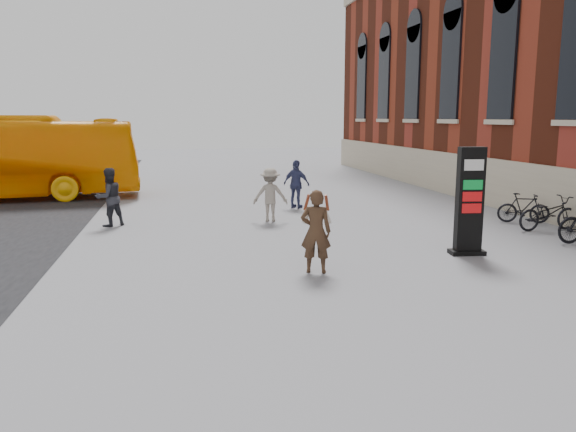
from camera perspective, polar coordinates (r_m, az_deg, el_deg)
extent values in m
plane|color=#9E9EA3|center=(11.64, -0.14, -6.55)|extent=(100.00, 100.00, 0.00)
cube|color=beige|center=(20.65, 23.10, 2.47)|extent=(0.18, 44.00, 1.80)
cube|color=black|center=(14.25, 17.96, 1.42)|extent=(0.65, 0.33, 2.62)
cube|color=black|center=(14.48, 17.69, -3.51)|extent=(0.88, 0.51, 0.10)
cube|color=white|center=(14.15, 18.15, 5.00)|extent=(0.50, 0.34, 0.26)
cube|color=#0A7D2E|center=(14.19, 18.05, 3.10)|extent=(0.50, 0.34, 0.23)
cube|color=#B10D0F|center=(14.23, 17.99, 1.97)|extent=(0.50, 0.34, 0.23)
cube|color=#B10D0F|center=(14.27, 17.93, 0.84)|extent=(0.50, 0.34, 0.23)
imported|color=#43301C|center=(12.03, 2.84, -1.57)|extent=(0.76, 0.61, 1.81)
cylinder|color=white|center=(11.89, 2.88, 2.31)|extent=(0.25, 0.25, 0.06)
cone|color=white|center=(12.22, 3.95, 0.15)|extent=(0.30, 0.26, 0.44)
cylinder|color=maroon|center=(12.18, 3.97, 1.38)|extent=(0.17, 0.13, 0.37)
cone|color=white|center=(12.24, 1.92, 0.19)|extent=(0.26, 0.30, 0.44)
cylinder|color=maroon|center=(12.20, 1.93, 1.41)|extent=(0.13, 0.18, 0.37)
imported|color=#2B2C33|center=(18.07, -17.72, 1.83)|extent=(1.11, 1.05, 1.80)
imported|color=gray|center=(18.05, -1.81, 2.17)|extent=(1.22, 0.86, 1.72)
imported|color=#383D67|center=(20.71, 0.87, 3.25)|extent=(1.08, 1.00, 1.78)
imported|color=black|center=(18.31, 24.93, 0.26)|extent=(1.99, 0.77, 1.03)
imported|color=black|center=(19.31, 22.81, 0.75)|extent=(1.64, 1.00, 0.95)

